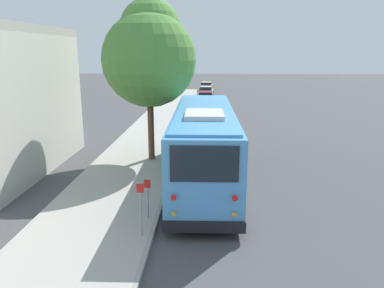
# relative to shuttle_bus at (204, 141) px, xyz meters

# --- Properties ---
(ground_plane) EXTENTS (160.00, 160.00, 0.00)m
(ground_plane) POSITION_rel_shuttle_bus_xyz_m (-1.00, -0.44, -1.85)
(ground_plane) COLOR #474749
(sidewalk_slab) EXTENTS (80.00, 4.08, 0.15)m
(sidewalk_slab) POSITION_rel_shuttle_bus_xyz_m (-1.00, 3.64, -1.77)
(sidewalk_slab) COLOR #A3A099
(sidewalk_slab) RESTS_ON ground
(curb_strip) EXTENTS (80.00, 0.14, 0.15)m
(curb_strip) POSITION_rel_shuttle_bus_xyz_m (-1.00, 1.53, -1.77)
(curb_strip) COLOR gray
(curb_strip) RESTS_ON ground
(shuttle_bus) EXTENTS (11.01, 2.94, 3.43)m
(shuttle_bus) POSITION_rel_shuttle_bus_xyz_m (0.00, 0.00, 0.00)
(shuttle_bus) COLOR #4C93D1
(shuttle_bus) RESTS_ON ground
(parked_sedan_gray) EXTENTS (4.29, 1.86, 1.31)m
(parked_sedan_gray) POSITION_rel_shuttle_bus_xyz_m (12.69, 0.54, -1.24)
(parked_sedan_gray) COLOR slate
(parked_sedan_gray) RESTS_ON ground
(parked_sedan_navy) EXTENTS (4.58, 1.95, 1.33)m
(parked_sedan_navy) POSITION_rel_shuttle_bus_xyz_m (19.33, 0.42, -1.23)
(parked_sedan_navy) COLOR #19234C
(parked_sedan_navy) RESTS_ON ground
(parked_sedan_maroon) EXTENTS (4.69, 1.72, 1.30)m
(parked_sedan_maroon) POSITION_rel_shuttle_bus_xyz_m (25.42, 0.24, -1.25)
(parked_sedan_maroon) COLOR maroon
(parked_sedan_maroon) RESTS_ON ground
(parked_sedan_silver) EXTENTS (4.77, 1.92, 1.29)m
(parked_sedan_silver) POSITION_rel_shuttle_bus_xyz_m (31.65, 0.26, -1.25)
(parked_sedan_silver) COLOR #A8AAAF
(parked_sedan_silver) RESTS_ON ground
(parked_sedan_tan) EXTENTS (4.74, 2.00, 1.28)m
(parked_sedan_tan) POSITION_rel_shuttle_bus_xyz_m (38.33, 0.26, -1.25)
(parked_sedan_tan) COLOR tan
(parked_sedan_tan) RESTS_ON ground
(street_tree) EXTENTS (4.65, 4.65, 8.09)m
(street_tree) POSITION_rel_shuttle_bus_xyz_m (3.11, 2.78, 3.68)
(street_tree) COLOR brown
(street_tree) RESTS_ON sidewalk_slab
(sign_post_near) EXTENTS (0.06, 0.22, 1.68)m
(sign_post_near) POSITION_rel_shuttle_bus_xyz_m (-5.38, 1.81, -0.83)
(sign_post_near) COLOR gray
(sign_post_near) RESTS_ON sidewalk_slab
(sign_post_far) EXTENTS (0.06, 0.22, 1.36)m
(sign_post_far) POSITION_rel_shuttle_bus_xyz_m (-4.15, 1.81, -0.99)
(sign_post_far) COLOR gray
(sign_post_far) RESTS_ON sidewalk_slab
(fire_hydrant) EXTENTS (0.22, 0.22, 0.81)m
(fire_hydrant) POSITION_rel_shuttle_bus_xyz_m (7.47, 2.01, -1.29)
(fire_hydrant) COLOR #99999E
(fire_hydrant) RESTS_ON sidewalk_slab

